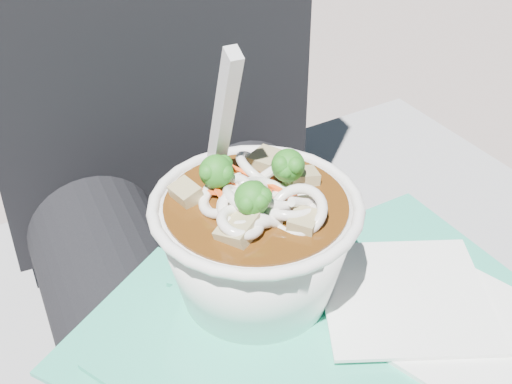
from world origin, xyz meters
name	(u,v)px	position (x,y,z in m)	size (l,w,h in m)	color
lap	(250,355)	(0.00, 0.00, 0.51)	(0.31, 0.48, 0.14)	black
person_body	(212,267)	(0.00, 0.09, 0.54)	(0.34, 0.94, 0.98)	black
plastic_bag	(286,323)	(0.01, -0.05, 0.59)	(0.39, 0.38, 0.02)	#29AD89
napkins	(431,311)	(0.11, -0.09, 0.61)	(0.19, 0.20, 0.01)	white
udon_bowl	(256,237)	(0.00, -0.01, 0.66)	(0.19, 0.19, 0.21)	white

